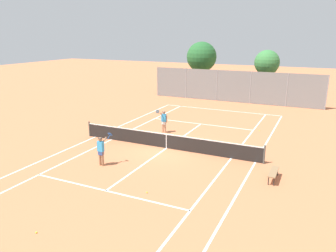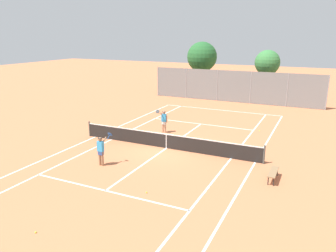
{
  "view_description": "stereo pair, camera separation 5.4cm",
  "coord_description": "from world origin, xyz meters",
  "px_view_note": "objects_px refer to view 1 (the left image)",
  "views": [
    {
      "loc": [
        8.37,
        -17.46,
        6.87
      ],
      "look_at": [
        -0.59,
        1.5,
        1.0
      ],
      "focal_mm": 35.0,
      "sensor_mm": 36.0,
      "label": 1
    },
    {
      "loc": [
        8.42,
        -17.44,
        6.87
      ],
      "look_at": [
        -0.59,
        1.5,
        1.0
      ],
      "focal_mm": 35.0,
      "sensor_mm": 36.0,
      "label": 2
    }
  ],
  "objects_px": {
    "tennis_net": "(166,141)",
    "tree_behind_right": "(268,63)",
    "loose_tennis_ball_1": "(259,131)",
    "courtside_bench": "(273,172)",
    "loose_tennis_ball_2": "(147,192)",
    "player_near_side": "(101,149)",
    "loose_tennis_ball_3": "(36,232)",
    "tree_behind_left": "(201,58)",
    "loose_tennis_ball_0": "(187,108)",
    "player_far_left": "(164,120)"
  },
  "relations": [
    {
      "from": "player_near_side",
      "to": "tree_behind_left",
      "type": "xyz_separation_m",
      "value": [
        -3.09,
        24.25,
        3.28
      ]
    },
    {
      "from": "player_near_side",
      "to": "loose_tennis_ball_0",
      "type": "relative_size",
      "value": 26.88
    },
    {
      "from": "loose_tennis_ball_0",
      "to": "tree_behind_right",
      "type": "xyz_separation_m",
      "value": [
        6.09,
        7.8,
        3.87
      ]
    },
    {
      "from": "courtside_bench",
      "to": "tree_behind_right",
      "type": "bearing_deg",
      "value": 100.41
    },
    {
      "from": "loose_tennis_ball_1",
      "to": "courtside_bench",
      "type": "bearing_deg",
      "value": -75.54
    },
    {
      "from": "loose_tennis_ball_1",
      "to": "courtside_bench",
      "type": "distance_m",
      "value": 8.61
    },
    {
      "from": "player_far_left",
      "to": "tree_behind_right",
      "type": "distance_m",
      "value": 16.93
    },
    {
      "from": "loose_tennis_ball_3",
      "to": "loose_tennis_ball_2",
      "type": "bearing_deg",
      "value": 64.55
    },
    {
      "from": "loose_tennis_ball_1",
      "to": "tree_behind_right",
      "type": "distance_m",
      "value": 13.37
    },
    {
      "from": "tennis_net",
      "to": "player_far_left",
      "type": "xyz_separation_m",
      "value": [
        -1.65,
        3.02,
        0.42
      ]
    },
    {
      "from": "tennis_net",
      "to": "loose_tennis_ball_2",
      "type": "bearing_deg",
      "value": -72.68
    },
    {
      "from": "loose_tennis_ball_2",
      "to": "loose_tennis_ball_3",
      "type": "xyz_separation_m",
      "value": [
        -2.1,
        -4.41,
        0.0
      ]
    },
    {
      "from": "tennis_net",
      "to": "loose_tennis_ball_2",
      "type": "relative_size",
      "value": 181.82
    },
    {
      "from": "tennis_net",
      "to": "loose_tennis_ball_3",
      "type": "distance_m",
      "value": 10.22
    },
    {
      "from": "tree_behind_left",
      "to": "tennis_net",
      "type": "bearing_deg",
      "value": -75.95
    },
    {
      "from": "loose_tennis_ball_2",
      "to": "courtside_bench",
      "type": "relative_size",
      "value": 0.04
    },
    {
      "from": "loose_tennis_ball_1",
      "to": "loose_tennis_ball_0",
      "type": "bearing_deg",
      "value": 147.95
    },
    {
      "from": "player_near_side",
      "to": "loose_tennis_ball_2",
      "type": "bearing_deg",
      "value": -25.36
    },
    {
      "from": "tree_behind_left",
      "to": "loose_tennis_ball_2",
      "type": "bearing_deg",
      "value": -75.21
    },
    {
      "from": "player_far_left",
      "to": "loose_tennis_ball_1",
      "type": "relative_size",
      "value": 26.88
    },
    {
      "from": "courtside_bench",
      "to": "tennis_net",
      "type": "bearing_deg",
      "value": 163.79
    },
    {
      "from": "tennis_net",
      "to": "player_near_side",
      "type": "height_order",
      "value": "player_near_side"
    },
    {
      "from": "tennis_net",
      "to": "player_far_left",
      "type": "height_order",
      "value": "player_far_left"
    },
    {
      "from": "player_near_side",
      "to": "tree_behind_right",
      "type": "height_order",
      "value": "tree_behind_right"
    },
    {
      "from": "loose_tennis_ball_0",
      "to": "tree_behind_right",
      "type": "distance_m",
      "value": 10.62
    },
    {
      "from": "tree_behind_right",
      "to": "loose_tennis_ball_1",
      "type": "bearing_deg",
      "value": -82.31
    },
    {
      "from": "tennis_net",
      "to": "loose_tennis_ball_0",
      "type": "distance_m",
      "value": 11.72
    },
    {
      "from": "courtside_bench",
      "to": "tree_behind_left",
      "type": "relative_size",
      "value": 0.25
    },
    {
      "from": "courtside_bench",
      "to": "tree_behind_left",
      "type": "height_order",
      "value": "tree_behind_left"
    },
    {
      "from": "tennis_net",
      "to": "loose_tennis_ball_2",
      "type": "xyz_separation_m",
      "value": [
        1.81,
        -5.8,
        -0.48
      ]
    },
    {
      "from": "loose_tennis_ball_2",
      "to": "player_near_side",
      "type": "bearing_deg",
      "value": 154.64
    },
    {
      "from": "loose_tennis_ball_0",
      "to": "courtside_bench",
      "type": "xyz_separation_m",
      "value": [
        9.95,
        -13.22,
        0.38
      ]
    },
    {
      "from": "player_far_left",
      "to": "player_near_side",
      "type": "bearing_deg",
      "value": -92.69
    },
    {
      "from": "loose_tennis_ball_3",
      "to": "loose_tennis_ball_1",
      "type": "bearing_deg",
      "value": 73.66
    },
    {
      "from": "loose_tennis_ball_0",
      "to": "courtside_bench",
      "type": "relative_size",
      "value": 0.04
    },
    {
      "from": "tree_behind_right",
      "to": "loose_tennis_ball_3",
      "type": "bearing_deg",
      "value": -96.15
    },
    {
      "from": "loose_tennis_ball_3",
      "to": "tree_behind_right",
      "type": "distance_m",
      "value": 29.69
    },
    {
      "from": "tree_behind_left",
      "to": "tree_behind_right",
      "type": "distance_m",
      "value": 8.02
    },
    {
      "from": "loose_tennis_ball_0",
      "to": "player_near_side",
      "type": "bearing_deg",
      "value": -85.33
    },
    {
      "from": "player_near_side",
      "to": "tree_behind_left",
      "type": "height_order",
      "value": "tree_behind_left"
    },
    {
      "from": "player_near_side",
      "to": "loose_tennis_ball_3",
      "type": "height_order",
      "value": "player_near_side"
    },
    {
      "from": "courtside_bench",
      "to": "tree_behind_right",
      "type": "distance_m",
      "value": 21.65
    },
    {
      "from": "loose_tennis_ball_3",
      "to": "tree_behind_left",
      "type": "relative_size",
      "value": 0.01
    },
    {
      "from": "loose_tennis_ball_2",
      "to": "tennis_net",
      "type": "bearing_deg",
      "value": 107.32
    },
    {
      "from": "player_near_side",
      "to": "loose_tennis_ball_1",
      "type": "relative_size",
      "value": 26.88
    },
    {
      "from": "player_near_side",
      "to": "courtside_bench",
      "type": "bearing_deg",
      "value": 13.24
    },
    {
      "from": "tennis_net",
      "to": "tree_behind_right",
      "type": "height_order",
      "value": "tree_behind_right"
    },
    {
      "from": "loose_tennis_ball_0",
      "to": "loose_tennis_ball_2",
      "type": "height_order",
      "value": "same"
    },
    {
      "from": "loose_tennis_ball_2",
      "to": "tree_behind_right",
      "type": "height_order",
      "value": "tree_behind_right"
    },
    {
      "from": "player_near_side",
      "to": "loose_tennis_ball_2",
      "type": "distance_m",
      "value": 4.29
    }
  ]
}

